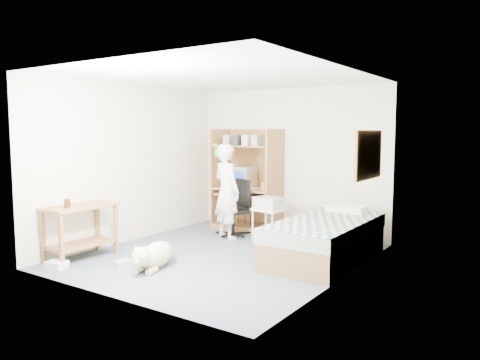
{
  "coord_description": "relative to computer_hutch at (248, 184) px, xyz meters",
  "views": [
    {
      "loc": [
        3.84,
        -5.24,
        1.77
      ],
      "look_at": [
        0.02,
        0.43,
        1.05
      ],
      "focal_mm": 35.0,
      "sensor_mm": 36.0,
      "label": 1
    }
  ],
  "objects": [
    {
      "name": "floor",
      "position": [
        0.7,
        -1.74,
        -0.82
      ],
      "size": [
        4.0,
        4.0,
        0.0
      ],
      "primitive_type": "plane",
      "color": "#424E5A",
      "rests_on": "ground"
    },
    {
      "name": "wall_back",
      "position": [
        0.7,
        0.26,
        0.43
      ],
      "size": [
        3.6,
        0.02,
        2.5
      ],
      "primitive_type": "cube",
      "color": "silver",
      "rests_on": "floor"
    },
    {
      "name": "wall_right",
      "position": [
        2.5,
        -1.74,
        0.43
      ],
      "size": [
        0.02,
        4.0,
        2.5
      ],
      "primitive_type": "cube",
      "color": "silver",
      "rests_on": "floor"
    },
    {
      "name": "wall_left",
      "position": [
        -1.1,
        -1.74,
        0.43
      ],
      "size": [
        0.02,
        4.0,
        2.5
      ],
      "primitive_type": "cube",
      "color": "silver",
      "rests_on": "floor"
    },
    {
      "name": "ceiling",
      "position": [
        0.7,
        -1.74,
        1.68
      ],
      "size": [
        3.6,
        4.0,
        0.02
      ],
      "primitive_type": "cube",
      "color": "white",
      "rests_on": "wall_back"
    },
    {
      "name": "computer_hutch",
      "position": [
        0.0,
        0.0,
        0.0
      ],
      "size": [
        1.2,
        0.63,
        1.8
      ],
      "color": "brown",
      "rests_on": "floor"
    },
    {
      "name": "bed",
      "position": [
        2.0,
        -1.12,
        -0.53
      ],
      "size": [
        1.02,
        2.02,
        0.66
      ],
      "color": "brown",
      "rests_on": "floor"
    },
    {
      "name": "side_desk",
      "position": [
        -0.85,
        -2.94,
        -0.33
      ],
      "size": [
        0.5,
        1.0,
        0.75
      ],
      "color": "brown",
      "rests_on": "floor"
    },
    {
      "name": "corkboard",
      "position": [
        2.47,
        -0.84,
        0.63
      ],
      "size": [
        0.04,
        0.94,
        0.66
      ],
      "color": "olive",
      "rests_on": "wall_right"
    },
    {
      "name": "office_chair",
      "position": [
        0.09,
        -0.52,
        -0.48
      ],
      "size": [
        0.54,
        0.55,
        0.94
      ],
      "rotation": [
        0.0,
        0.0,
        -0.36
      ],
      "color": "black",
      "rests_on": "floor"
    },
    {
      "name": "person",
      "position": [
        0.12,
        -0.82,
        -0.04
      ],
      "size": [
        0.67,
        0.55,
        1.57
      ],
      "primitive_type": "imported",
      "rotation": [
        0.0,
        0.0,
        2.78
      ],
      "color": "white",
      "rests_on": "floor"
    },
    {
      "name": "parrot",
      "position": [
        -0.08,
        -0.81,
        0.61
      ],
      "size": [
        0.11,
        0.2,
        0.32
      ],
      "rotation": [
        0.0,
        0.0,
        -0.36
      ],
      "color": "#1C8A14",
      "rests_on": "person"
    },
    {
      "name": "dog",
      "position": [
        0.32,
        -2.7,
        -0.65
      ],
      "size": [
        0.53,
        1.03,
        0.39
      ],
      "rotation": [
        0.0,
        0.0,
        0.29
      ],
      "color": "beige",
      "rests_on": "floor"
    },
    {
      "name": "printer_cart",
      "position": [
        0.85,
        -0.69,
        -0.45
      ],
      "size": [
        0.52,
        0.44,
        0.55
      ],
      "rotation": [
        0.0,
        0.0,
        -0.18
      ],
      "color": "silver",
      "rests_on": "floor"
    },
    {
      "name": "printer",
      "position": [
        0.85,
        -0.69,
        -0.18
      ],
      "size": [
        0.47,
        0.39,
        0.18
      ],
      "primitive_type": "cube",
      "rotation": [
        0.0,
        0.0,
        -0.18
      ],
      "color": "#B2B3AE",
      "rests_on": "printer_cart"
    },
    {
      "name": "crt_monitor",
      "position": [
        -0.11,
        0.01,
        0.13
      ],
      "size": [
        0.39,
        0.41,
        0.36
      ],
      "rotation": [
        0.0,
        0.0,
        0.03
      ],
      "color": "beige",
      "rests_on": "computer_hutch"
    },
    {
      "name": "keyboard",
      "position": [
        -0.03,
        -0.16,
        -0.15
      ],
      "size": [
        0.47,
        0.21,
        0.03
      ],
      "primitive_type": "cube",
      "rotation": [
        0.0,
        0.0,
        -0.12
      ],
      "color": "beige",
      "rests_on": "computer_hutch"
    },
    {
      "name": "pencil_cup",
      "position": [
        0.38,
        -0.09,
        -0.0
      ],
      "size": [
        0.08,
        0.08,
        0.12
      ],
      "primitive_type": "cylinder",
      "color": "gold",
      "rests_on": "computer_hutch"
    },
    {
      "name": "drink_glass",
      "position": [
        -0.8,
        -3.17,
        -0.01
      ],
      "size": [
        0.08,
        0.08,
        0.12
      ],
      "primitive_type": "cylinder",
      "color": "#3F170A",
      "rests_on": "side_desk"
    },
    {
      "name": "floor_box_a",
      "position": [
        -0.7,
        -3.44,
        -0.77
      ],
      "size": [
        0.29,
        0.25,
        0.1
      ],
      "primitive_type": "cube",
      "rotation": [
        0.0,
        0.0,
        0.21
      ],
      "color": "white",
      "rests_on": "floor"
    },
    {
      "name": "floor_box_b",
      "position": [
        -0.07,
        -2.88,
        -0.78
      ],
      "size": [
        0.23,
        0.26,
        0.08
      ],
      "primitive_type": "cube",
      "rotation": [
        0.0,
        0.0,
        -0.26
      ],
      "color": "#A6A6A1",
      "rests_on": "floor"
    }
  ]
}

